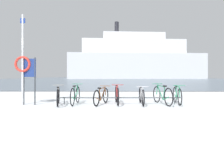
{
  "coord_description": "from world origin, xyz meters",
  "views": [
    {
      "loc": [
        -0.81,
        -4.31,
        1.2
      ],
      "look_at": [
        -0.91,
        4.66,
        1.24
      ],
      "focal_mm": 30.44,
      "sensor_mm": 36.0,
      "label": 1
    }
  ],
  "objects_px": {
    "bicycle_3": "(117,95)",
    "rescue_post": "(23,61)",
    "bicycle_4": "(142,96)",
    "bicycle_2": "(101,96)",
    "bicycle_5": "(162,95)",
    "ferry_ship": "(136,60)",
    "bicycle_1": "(75,95)",
    "bicycle_6": "(177,95)",
    "info_sign": "(29,73)",
    "bicycle_0": "(58,96)"
  },
  "relations": [
    {
      "from": "bicycle_3",
      "to": "bicycle_6",
      "type": "relative_size",
      "value": 1.09
    },
    {
      "from": "bicycle_0",
      "to": "rescue_post",
      "type": "height_order",
      "value": "rescue_post"
    },
    {
      "from": "bicycle_3",
      "to": "rescue_post",
      "type": "distance_m",
      "value": 4.12
    },
    {
      "from": "bicycle_5",
      "to": "ferry_ship",
      "type": "height_order",
      "value": "ferry_ship"
    },
    {
      "from": "bicycle_4",
      "to": "bicycle_6",
      "type": "relative_size",
      "value": 1.01
    },
    {
      "from": "ferry_ship",
      "to": "bicycle_3",
      "type": "bearing_deg",
      "value": -97.24
    },
    {
      "from": "bicycle_1",
      "to": "bicycle_4",
      "type": "relative_size",
      "value": 1.0
    },
    {
      "from": "bicycle_4",
      "to": "ferry_ship",
      "type": "height_order",
      "value": "ferry_ship"
    },
    {
      "from": "bicycle_0",
      "to": "bicycle_2",
      "type": "relative_size",
      "value": 1.0
    },
    {
      "from": "bicycle_1",
      "to": "bicycle_5",
      "type": "xyz_separation_m",
      "value": [
        3.62,
        0.01,
        0.0
      ]
    },
    {
      "from": "bicycle_3",
      "to": "bicycle_4",
      "type": "relative_size",
      "value": 1.08
    },
    {
      "from": "bicycle_2",
      "to": "bicycle_6",
      "type": "relative_size",
      "value": 1.0
    },
    {
      "from": "bicycle_5",
      "to": "bicycle_2",
      "type": "bearing_deg",
      "value": -179.13
    },
    {
      "from": "info_sign",
      "to": "bicycle_1",
      "type": "bearing_deg",
      "value": 4.95
    },
    {
      "from": "bicycle_1",
      "to": "bicycle_3",
      "type": "bearing_deg",
      "value": 2.05
    },
    {
      "from": "bicycle_0",
      "to": "bicycle_6",
      "type": "distance_m",
      "value": 4.93
    },
    {
      "from": "bicycle_5",
      "to": "rescue_post",
      "type": "bearing_deg",
      "value": -178.04
    },
    {
      "from": "bicycle_0",
      "to": "bicycle_4",
      "type": "distance_m",
      "value": 3.41
    },
    {
      "from": "bicycle_6",
      "to": "bicycle_1",
      "type": "bearing_deg",
      "value": -178.84
    },
    {
      "from": "bicycle_2",
      "to": "bicycle_1",
      "type": "bearing_deg",
      "value": 178.39
    },
    {
      "from": "bicycle_1",
      "to": "info_sign",
      "type": "height_order",
      "value": "info_sign"
    },
    {
      "from": "bicycle_2",
      "to": "bicycle_6",
      "type": "bearing_deg",
      "value": 2.12
    },
    {
      "from": "bicycle_3",
      "to": "ferry_ship",
      "type": "height_order",
      "value": "ferry_ship"
    },
    {
      "from": "bicycle_4",
      "to": "bicycle_5",
      "type": "distance_m",
      "value": 0.87
    },
    {
      "from": "bicycle_2",
      "to": "info_sign",
      "type": "bearing_deg",
      "value": -177.47
    },
    {
      "from": "bicycle_5",
      "to": "bicycle_6",
      "type": "bearing_deg",
      "value": 6.96
    },
    {
      "from": "bicycle_4",
      "to": "ferry_ship",
      "type": "distance_m",
      "value": 63.26
    },
    {
      "from": "bicycle_0",
      "to": "bicycle_4",
      "type": "height_order",
      "value": "bicycle_0"
    },
    {
      "from": "bicycle_1",
      "to": "rescue_post",
      "type": "distance_m",
      "value": 2.55
    },
    {
      "from": "bicycle_5",
      "to": "bicycle_6",
      "type": "distance_m",
      "value": 0.65
    },
    {
      "from": "bicycle_2",
      "to": "ferry_ship",
      "type": "bearing_deg",
      "value": 82.2
    },
    {
      "from": "bicycle_0",
      "to": "bicycle_6",
      "type": "bearing_deg",
      "value": 3.48
    },
    {
      "from": "bicycle_0",
      "to": "info_sign",
      "type": "xyz_separation_m",
      "value": [
        -1.2,
        0.05,
        0.95
      ]
    },
    {
      "from": "ferry_ship",
      "to": "bicycle_5",
      "type": "bearing_deg",
      "value": -95.53
    },
    {
      "from": "bicycle_2",
      "to": "rescue_post",
      "type": "relative_size",
      "value": 0.45
    },
    {
      "from": "info_sign",
      "to": "rescue_post",
      "type": "xyz_separation_m",
      "value": [
        -0.27,
        -0.03,
        0.47
      ]
    },
    {
      "from": "bicycle_4",
      "to": "bicycle_0",
      "type": "bearing_deg",
      "value": -177.55
    },
    {
      "from": "bicycle_4",
      "to": "bicycle_6",
      "type": "distance_m",
      "value": 1.52
    },
    {
      "from": "bicycle_2",
      "to": "bicycle_6",
      "type": "height_order",
      "value": "bicycle_6"
    },
    {
      "from": "bicycle_4",
      "to": "bicycle_5",
      "type": "relative_size",
      "value": 0.93
    },
    {
      "from": "bicycle_4",
      "to": "rescue_post",
      "type": "xyz_separation_m",
      "value": [
        -4.88,
        -0.12,
        1.43
      ]
    },
    {
      "from": "bicycle_0",
      "to": "bicycle_5",
      "type": "relative_size",
      "value": 0.92
    },
    {
      "from": "rescue_post",
      "to": "bicycle_6",
      "type": "bearing_deg",
      "value": 2.47
    },
    {
      "from": "rescue_post",
      "to": "ferry_ship",
      "type": "bearing_deg",
      "value": 79.35
    },
    {
      "from": "bicycle_3",
      "to": "info_sign",
      "type": "relative_size",
      "value": 0.93
    },
    {
      "from": "bicycle_3",
      "to": "bicycle_4",
      "type": "distance_m",
      "value": 1.02
    },
    {
      "from": "bicycle_1",
      "to": "bicycle_6",
      "type": "xyz_separation_m",
      "value": [
        4.27,
        0.09,
        -0.01
      ]
    },
    {
      "from": "bicycle_6",
      "to": "rescue_post",
      "type": "xyz_separation_m",
      "value": [
        -6.39,
        -0.28,
        1.41
      ]
    },
    {
      "from": "bicycle_3",
      "to": "info_sign",
      "type": "bearing_deg",
      "value": -176.45
    },
    {
      "from": "bicycle_4",
      "to": "bicycle_6",
      "type": "bearing_deg",
      "value": 5.8
    }
  ]
}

